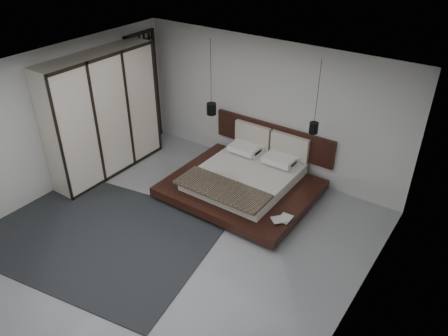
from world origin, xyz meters
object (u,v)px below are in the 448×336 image
Objects in this scene: lattice_screen at (144,90)px; bed at (245,179)px; pendant_left at (211,109)px; rug at (97,235)px; pendant_right at (314,127)px; wardrobe at (103,115)px.

lattice_screen reaches higher than bed.
pendant_left is at bearing -3.17° from lattice_screen.
pendant_right is at bearing 50.57° from rug.
wardrobe is 2.59m from rug.
lattice_screen is 1.49m from wardrobe.
pendant_left is at bearing 37.76° from wardrobe.
bed is 1.76× the size of pendant_left.
bed is at bearing -20.86° from pendant_left.
bed is 0.70× the size of rug.
pendant_left is 0.60× the size of wardrobe.
lattice_screen is 2.01m from pendant_left.
lattice_screen is 0.66× the size of rug.
bed reaches higher than rug.
bed is 2.06× the size of pendant_right.
pendant_right is 0.34× the size of rug.
pendant_right reaches higher than bed.
pendant_left is 0.40× the size of rug.
rug is (1.75, -3.17, -1.29)m from lattice_screen.
wardrobe is at bearing -142.24° from pendant_left.
bed is 2.98m from rug.
rug is at bearing -117.79° from bed.
wardrobe is 0.66× the size of rug.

